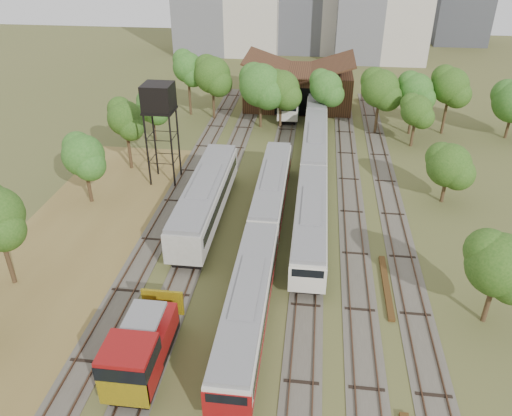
# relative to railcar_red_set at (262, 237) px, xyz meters

# --- Properties ---
(dry_grass_patch) EXTENTS (14.00, 60.00, 0.04)m
(dry_grass_patch) POSITION_rel_railcar_red_set_xyz_m (-16.00, -8.61, -1.80)
(dry_grass_patch) COLOR brown
(dry_grass_patch) RESTS_ON ground
(tracks) EXTENTS (24.60, 80.00, 0.19)m
(tracks) POSITION_rel_railcar_red_set_xyz_m (1.33, 8.39, -1.78)
(tracks) COLOR #4C473D
(tracks) RESTS_ON ground
(railcar_red_set) EXTENTS (2.79, 34.58, 3.45)m
(railcar_red_set) POSITION_rel_railcar_red_set_xyz_m (0.00, 0.00, 0.00)
(railcar_red_set) COLOR black
(railcar_red_set) RESTS_ON ground
(railcar_green_set) EXTENTS (2.86, 52.08, 3.53)m
(railcar_green_set) POSITION_rel_railcar_red_set_xyz_m (4.00, 20.40, 0.04)
(railcar_green_set) COLOR black
(railcar_green_set) RESTS_ON ground
(railcar_rear) EXTENTS (2.92, 16.08, 3.61)m
(railcar_rear) POSITION_rel_railcar_red_set_xyz_m (0.00, 39.33, 0.08)
(railcar_rear) COLOR black
(railcar_rear) RESTS_ON ground
(shunter_locomotive) EXTENTS (3.01, 8.10, 3.95)m
(shunter_locomotive) POSITION_rel_railcar_red_set_xyz_m (-6.00, -13.94, 0.10)
(shunter_locomotive) COLOR black
(shunter_locomotive) RESTS_ON ground
(old_grey_coach) EXTENTS (3.26, 18.00, 4.04)m
(old_grey_coach) POSITION_rel_railcar_red_set_xyz_m (-6.00, 5.47, 0.38)
(old_grey_coach) COLOR black
(old_grey_coach) RESTS_ON ground
(water_tower) EXTENTS (3.13, 3.13, 10.83)m
(water_tower) POSITION_rel_railcar_red_set_xyz_m (-12.18, 13.01, 7.31)
(water_tower) COLOR black
(water_tower) RESTS_ON ground
(rail_pile_far) EXTENTS (0.49, 7.91, 0.26)m
(rail_pile_far) POSITION_rel_railcar_red_set_xyz_m (10.20, -3.22, -1.70)
(rail_pile_far) COLOR #4E3316
(rail_pile_far) RESTS_ON ground
(maintenance_shed) EXTENTS (16.45, 11.55, 7.58)m
(maintenance_shed) POSITION_rel_railcar_red_set_xyz_m (1.00, 41.37, 1.09)
(maintenance_shed) COLOR #351F13
(maintenance_shed) RESTS_ON ground
(tree_band_left) EXTENTS (7.01, 52.04, 8.43)m
(tree_band_left) POSITION_rel_railcar_red_set_xyz_m (-17.69, -4.60, 3.57)
(tree_band_left) COLOR #382616
(tree_band_left) RESTS_ON ground
(tree_band_far) EXTENTS (48.70, 9.00, 9.11)m
(tree_band_far) POSITION_rel_railcar_red_set_xyz_m (6.23, 31.65, 4.05)
(tree_band_far) COLOR #382616
(tree_band_far) RESTS_ON ground
(tree_band_right) EXTENTS (5.12, 36.73, 7.16)m
(tree_band_right) POSITION_rel_railcar_red_set_xyz_m (16.81, 8.48, 2.74)
(tree_band_right) COLOR #382616
(tree_band_right) RESTS_ON ground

